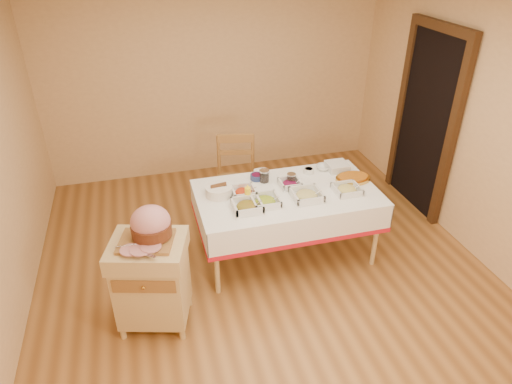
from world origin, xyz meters
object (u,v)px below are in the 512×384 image
brass_platter (353,178)px  plate_stack (337,166)px  butcher_cart (152,278)px  ham_on_board (150,226)px  dining_table (287,206)px  mustard_bottle (248,194)px  bread_basket (219,191)px  preserve_jar_left (264,176)px  preserve_jar_right (291,179)px  dining_chair (237,179)px

brass_platter → plate_stack: bearing=104.4°
butcher_cart → ham_on_board: ham_on_board is taller
plate_stack → brass_platter: (0.07, -0.26, -0.02)m
dining_table → brass_platter: brass_platter is taller
dining_table → plate_stack: bearing=24.8°
ham_on_board → mustard_bottle: bearing=29.9°
ham_on_board → plate_stack: (2.05, 0.92, -0.19)m
dining_table → butcher_cart: size_ratio=2.11×
ham_on_board → plate_stack: bearing=24.2°
dining_table → bread_basket: bread_basket is taller
brass_platter → butcher_cart: bearing=-162.1°
preserve_jar_left → preserve_jar_right: (0.25, -0.12, -0.01)m
bread_basket → dining_chair: bearing=64.2°
ham_on_board → brass_platter: 2.22m
plate_stack → brass_platter: bearing=-75.6°
preserve_jar_right → plate_stack: 0.61m
butcher_cart → brass_platter: (2.16, 0.70, 0.29)m
dining_chair → brass_platter: size_ratio=2.72×
ham_on_board → brass_platter: size_ratio=1.21×
dining_table → preserve_jar_left: (-0.16, 0.27, 0.22)m
preserve_jar_left → preserve_jar_right: preserve_jar_left is taller
bread_basket → brass_platter: bearing=-2.4°
butcher_cart → preserve_jar_right: (1.50, 0.79, 0.32)m
ham_on_board → bread_basket: bearing=46.2°
plate_stack → brass_platter: 0.27m
mustard_bottle → bread_basket: size_ratio=0.68×
preserve_jar_right → plate_stack: (0.59, 0.17, -0.01)m
preserve_jar_left → mustard_bottle: (-0.26, -0.33, 0.02)m
mustard_bottle → bread_basket: 0.31m
dining_chair → brass_platter: bearing=-34.9°
dining_chair → plate_stack: dining_chair is taller
preserve_jar_right → bread_basket: (-0.76, -0.03, -0.00)m
dining_chair → plate_stack: size_ratio=4.60×
bread_basket → dining_table: bearing=-9.9°
bread_basket → plate_stack: bread_basket is taller
butcher_cart → preserve_jar_right: bearing=27.6°
bread_basket → preserve_jar_right: bearing=2.0°
preserve_jar_left → plate_stack: bearing=3.1°
butcher_cart → brass_platter: bearing=17.9°
mustard_bottle → brass_platter: mustard_bottle is taller
preserve_jar_right → mustard_bottle: 0.56m
ham_on_board → preserve_jar_left: size_ratio=3.42×
butcher_cart → dining_chair: 1.81m
ham_on_board → bread_basket: ham_on_board is taller
dining_table → dining_chair: bearing=112.6°
dining_chair → preserve_jar_left: bearing=-72.2°
dining_table → mustard_bottle: size_ratio=9.95×
preserve_jar_right → brass_platter: (0.65, -0.09, -0.03)m
dining_chair → dining_table: bearing=-67.4°
dining_table → plate_stack: (0.68, 0.31, 0.20)m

